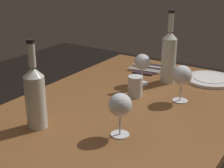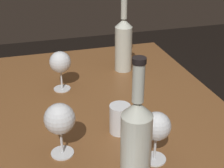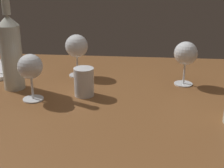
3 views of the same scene
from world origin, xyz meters
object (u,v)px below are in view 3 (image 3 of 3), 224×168
at_px(wine_glass_centre, 30,68).
at_px(water_tumbler, 84,83).
at_px(wine_glass_right, 186,54).
at_px(dinner_plate, 0,69).
at_px(wine_glass_left, 77,47).
at_px(wine_bottle_second, 11,50).

xyz_separation_m(wine_glass_centre, water_tumbler, (-0.16, -0.05, -0.06)).
bearing_deg(wine_glass_right, dinner_plate, -6.75).
bearing_deg(wine_glass_centre, dinner_plate, -49.92).
height_order(wine_glass_right, water_tumbler, wine_glass_right).
distance_m(wine_glass_left, water_tumbler, 0.21).
distance_m(wine_glass_left, dinner_plate, 0.34).
xyz_separation_m(wine_glass_right, water_tumbler, (0.34, 0.13, -0.07)).
distance_m(wine_glass_right, wine_glass_centre, 0.53).
relative_size(wine_glass_centre, water_tumbler, 1.61).
bearing_deg(wine_glass_centre, wine_bottle_second, -44.35).
bearing_deg(wine_glass_centre, wine_glass_right, -159.64).
distance_m(wine_glass_right, dinner_plate, 0.73).
height_order(water_tumbler, dinner_plate, water_tumbler).
bearing_deg(wine_glass_left, dinner_plate, -4.68).
bearing_deg(wine_glass_right, wine_glass_left, -8.43).
relative_size(wine_glass_right, water_tumbler, 1.67).
distance_m(wine_glass_left, wine_glass_right, 0.40).
distance_m(wine_bottle_second, dinner_plate, 0.25).
distance_m(wine_glass_right, water_tumbler, 0.37).
xyz_separation_m(wine_glass_centre, dinner_plate, (0.23, -0.27, -0.10)).
bearing_deg(wine_glass_right, water_tumbler, 21.30).
relative_size(wine_glass_centre, wine_bottle_second, 0.42).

